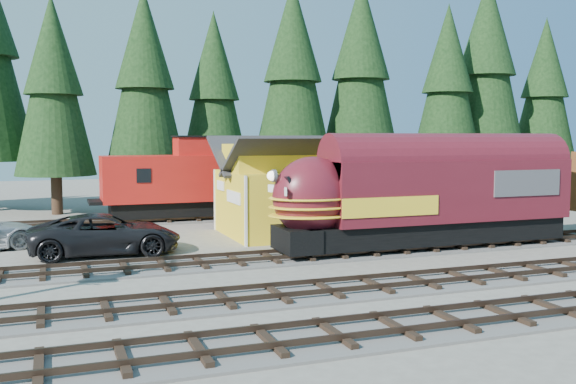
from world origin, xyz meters
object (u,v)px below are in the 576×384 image
object	(u,v)px
locomotive	(418,198)
depot	(335,178)
pickup_truck_a	(105,234)
caboose	(180,182)

from	to	relation	value
locomotive	depot	bearing A→B (deg)	100.44
locomotive	pickup_truck_a	size ratio (longest dim) A/B	2.27
depot	caboose	size ratio (longest dim) A/B	1.37
depot	locomotive	world-z (taller)	depot
depot	pickup_truck_a	world-z (taller)	depot
depot	pickup_truck_a	xyz separation A→B (m)	(-12.41, -2.66, -2.05)
locomotive	caboose	bearing A→B (deg)	120.66
caboose	pickup_truck_a	world-z (taller)	caboose
depot	pickup_truck_a	distance (m)	12.85
depot	pickup_truck_a	size ratio (longest dim) A/B	1.95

